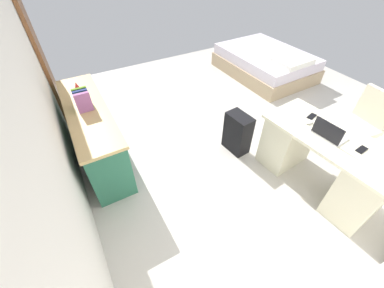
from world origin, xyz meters
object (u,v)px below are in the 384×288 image
at_px(desk, 322,161).
at_px(suitcase_black, 237,133).
at_px(office_chair, 357,129).
at_px(cell_phone_near_laptop, 362,150).
at_px(credenza, 95,133).
at_px(computer_mouse, 309,122).
at_px(laptop, 329,133).
at_px(cell_phone_by_mouse, 312,116).
at_px(bed, 265,63).
at_px(figurine_small, 77,86).

height_order(desk, suitcase_black, desk).
bearing_deg(office_chair, cell_phone_near_laptop, 117.56).
xyz_separation_m(credenza, computer_mouse, (-1.49, -2.15, 0.37)).
distance_m(desk, laptop, 0.41).
relative_size(laptop, cell_phone_by_mouse, 2.40).
height_order(bed, cell_phone_near_laptop, cell_phone_near_laptop).
distance_m(desk, computer_mouse, 0.48).
relative_size(credenza, cell_phone_by_mouse, 13.24).
height_order(office_chair, figurine_small, office_chair).
bearing_deg(figurine_small, cell_phone_near_laptop, -138.53).
height_order(laptop, cell_phone_near_laptop, laptop).
bearing_deg(bed, office_chair, 165.30).
relative_size(credenza, laptop, 5.51).
bearing_deg(bed, desk, 149.86).
bearing_deg(desk, cell_phone_near_laptop, -163.76).
relative_size(desk, suitcase_black, 2.57).
relative_size(bed, figurine_small, 17.57).
bearing_deg(laptop, bed, -31.49).
height_order(laptop, figurine_small, laptop).
height_order(credenza, bed, credenza).
bearing_deg(laptop, suitcase_black, 23.76).
relative_size(bed, computer_mouse, 19.32).
bearing_deg(cell_phone_by_mouse, suitcase_black, 28.70).
xyz_separation_m(bed, suitcase_black, (-1.60, 1.96, 0.05)).
height_order(computer_mouse, cell_phone_near_laptop, computer_mouse).
distance_m(suitcase_black, laptop, 1.13).
height_order(office_chair, computer_mouse, office_chair).
distance_m(laptop, cell_phone_near_laptop, 0.33).
bearing_deg(credenza, figurine_small, 0.18).
xyz_separation_m(credenza, cell_phone_by_mouse, (-1.42, -2.28, 0.36)).
bearing_deg(bed, figurine_small, 94.32).
relative_size(desk, cell_phone_by_mouse, 10.94).
distance_m(credenza, suitcase_black, 1.91).
bearing_deg(office_chair, laptop, 96.68).
bearing_deg(cell_phone_by_mouse, office_chair, -120.75).
bearing_deg(cell_phone_by_mouse, figurine_small, 35.41).
bearing_deg(desk, computer_mouse, 6.31).
xyz_separation_m(desk, bed, (2.57, -1.49, -0.15)).
xyz_separation_m(laptop, cell_phone_near_laptop, (-0.30, -0.13, -0.04)).
xyz_separation_m(desk, credenza, (1.80, 2.18, 0.00)).
bearing_deg(cell_phone_near_laptop, bed, -31.39).
bearing_deg(cell_phone_by_mouse, laptop, 141.25).
distance_m(laptop, cell_phone_by_mouse, 0.37).
height_order(cell_phone_near_laptop, cell_phone_by_mouse, same).
height_order(suitcase_black, figurine_small, figurine_small).
height_order(desk, computer_mouse, computer_mouse).
height_order(laptop, computer_mouse, laptop).
height_order(credenza, laptop, laptop).
relative_size(laptop, figurine_small, 2.97).
height_order(suitcase_black, laptop, laptop).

